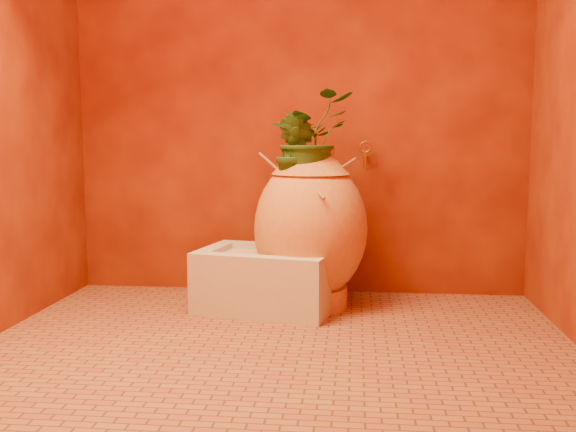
# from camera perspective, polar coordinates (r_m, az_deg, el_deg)

# --- Properties ---
(floor) EXTENTS (2.50, 2.50, 0.00)m
(floor) POSITION_cam_1_polar(r_m,az_deg,el_deg) (2.73, -1.00, -11.50)
(floor) COLOR brown
(floor) RESTS_ON ground
(wall_back) EXTENTS (2.50, 0.02, 2.50)m
(wall_back) POSITION_cam_1_polar(r_m,az_deg,el_deg) (3.61, 0.95, 13.08)
(wall_back) COLOR #571105
(wall_back) RESTS_ON ground
(amphora) EXTENTS (0.74, 0.74, 0.82)m
(amphora) POSITION_cam_1_polar(r_m,az_deg,el_deg) (3.26, 2.01, -1.07)
(amphora) COLOR #CA8039
(amphora) RESTS_ON floor
(stone_basin) EXTENTS (0.74, 0.58, 0.31)m
(stone_basin) POSITION_cam_1_polar(r_m,az_deg,el_deg) (3.26, -1.89, -5.79)
(stone_basin) COLOR beige
(stone_basin) RESTS_ON floor
(wine_bottle_a) EXTENTS (0.08, 0.08, 0.32)m
(wine_bottle_a) POSITION_cam_1_polar(r_m,az_deg,el_deg) (3.13, -0.87, -3.72)
(wine_bottle_a) COLOR black
(wine_bottle_a) RESTS_ON stone_basin
(wine_bottle_b) EXTENTS (0.07, 0.07, 0.30)m
(wine_bottle_b) POSITION_cam_1_polar(r_m,az_deg,el_deg) (3.22, -0.04, -3.55)
(wine_bottle_b) COLOR black
(wine_bottle_b) RESTS_ON stone_basin
(wine_bottle_c) EXTENTS (0.07, 0.07, 0.30)m
(wine_bottle_c) POSITION_cam_1_polar(r_m,az_deg,el_deg) (3.14, -0.49, -3.83)
(wine_bottle_c) COLOR black
(wine_bottle_c) RESTS_ON stone_basin
(wall_tap) EXTENTS (0.07, 0.14, 0.15)m
(wall_tap) POSITION_cam_1_polar(r_m,az_deg,el_deg) (3.50, 6.88, 5.49)
(wall_tap) COLOR olive
(wall_tap) RESTS_ON wall_back
(plant_main) EXTENTS (0.55, 0.54, 0.46)m
(plant_main) POSITION_cam_1_polar(r_m,az_deg,el_deg) (3.22, 1.86, 6.96)
(plant_main) COLOR #204619
(plant_main) RESTS_ON amphora
(plant_side) EXTENTS (0.26, 0.25, 0.36)m
(plant_side) POSITION_cam_1_polar(r_m,az_deg,el_deg) (3.15, 0.60, 5.71)
(plant_side) COLOR #204619
(plant_side) RESTS_ON amphora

